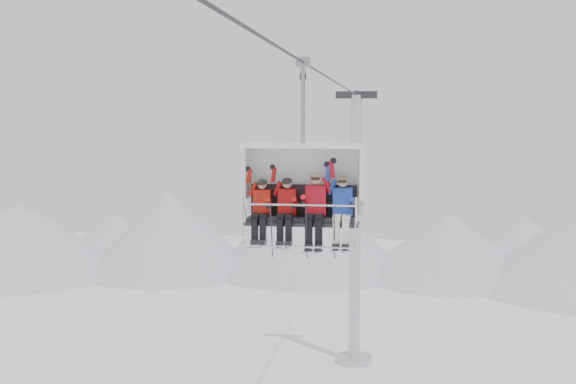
# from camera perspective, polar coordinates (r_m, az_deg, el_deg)

# --- Properties ---
(ridgeline) EXTENTS (72.00, 21.00, 7.00)m
(ridgeline) POSITION_cam_1_polar(r_m,az_deg,el_deg) (56.18, 4.88, -3.80)
(ridgeline) COLOR silver
(ridgeline) RESTS_ON ground
(lift_tower_right) EXTENTS (2.00, 1.80, 13.48)m
(lift_tower_right) POSITION_cam_1_polar(r_m,az_deg,el_deg) (35.87, 5.32, -4.45)
(lift_tower_right) COLOR silver
(lift_tower_right) RESTS_ON ground
(haul_cable) EXTENTS (0.06, 50.00, 0.06)m
(haul_cable) POSITION_cam_1_polar(r_m,az_deg,el_deg) (13.46, 0.00, 10.92)
(haul_cable) COLOR #2D2D32
(haul_cable) RESTS_ON lift_tower_left
(chairlift_carrier) EXTENTS (2.59, 1.17, 3.98)m
(chairlift_carrier) POSITION_cam_1_polar(r_m,az_deg,el_deg) (15.69, 1.24, 0.74)
(chairlift_carrier) COLOR black
(chairlift_carrier) RESTS_ON haul_cable
(skier_far_left) EXTENTS (0.37, 1.69, 1.50)m
(skier_far_left) POSITION_cam_1_polar(r_m,az_deg,el_deg) (15.57, -2.12, -1.32)
(skier_far_left) COLOR red
(skier_far_left) RESTS_ON chairlift_carrier
(skier_center_left) EXTENTS (0.39, 1.69, 1.55)m
(skier_center_left) POSITION_cam_1_polar(r_m,az_deg,el_deg) (15.48, -0.11, -1.30)
(skier_center_left) COLOR #B11111
(skier_center_left) RESTS_ON chairlift_carrier
(skier_center_right) EXTENTS (0.44, 1.69, 1.73)m
(skier_center_right) POSITION_cam_1_polar(r_m,az_deg,el_deg) (15.41, 2.19, -1.14)
(skier_center_right) COLOR red
(skier_center_right) RESTS_ON chairlift_carrier
(skier_far_right) EXTENTS (0.41, 1.69, 1.64)m
(skier_far_right) POSITION_cam_1_polar(r_m,az_deg,el_deg) (15.35, 4.31, -1.28)
(skier_far_right) COLOR #2241B0
(skier_far_right) RESTS_ON chairlift_carrier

